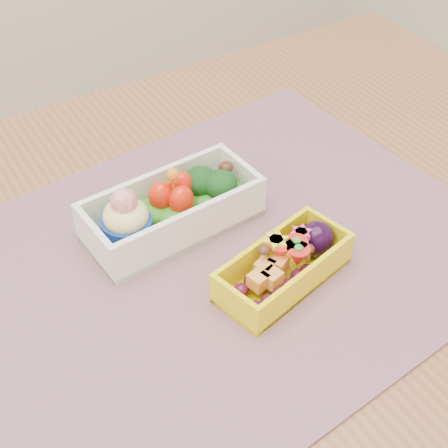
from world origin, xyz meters
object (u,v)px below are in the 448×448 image
bento_yellow (286,265)px  table (190,340)px  placemat (220,256)px  bento_white (171,209)px

bento_yellow → table: bearing=133.8°
placemat → bento_yellow: bento_yellow is taller
bento_white → bento_yellow: (0.06, -0.13, -0.01)m
table → bento_white: bento_white is taller
bento_white → bento_yellow: size_ratio=1.27×
table → placemat: placemat is taller
table → bento_yellow: bearing=-32.8°
bento_yellow → placemat: bearing=106.8°
placemat → bento_white: bearing=109.1°
placemat → bento_yellow: bearing=-59.9°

